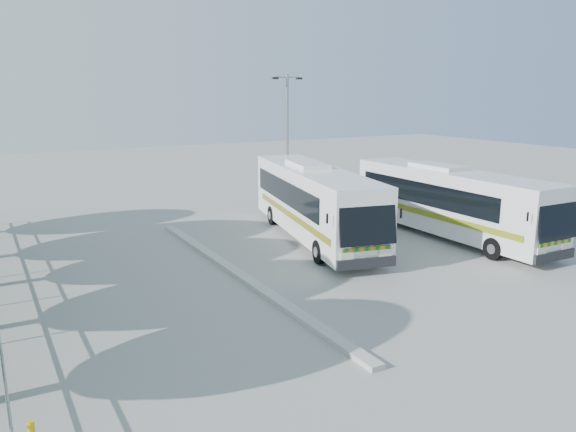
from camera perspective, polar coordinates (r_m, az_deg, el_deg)
ground at (r=19.53m, az=3.58°, el=-6.68°), size 100.00×100.00×0.00m
kerb_divider at (r=20.14m, az=-5.08°, el=-5.88°), size 0.40×16.00×0.15m
coach_main at (r=24.71m, az=2.67°, el=1.56°), size 4.60×11.50×3.13m
coach_adjacent at (r=25.99m, az=16.17°, el=1.47°), size 2.37×10.88×3.01m
lamppost at (r=30.13m, az=-0.08°, el=8.02°), size 1.79×0.23×7.31m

